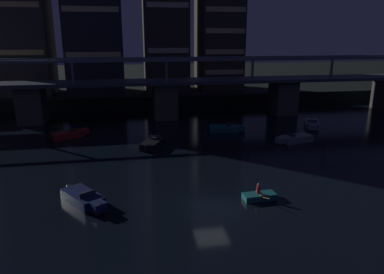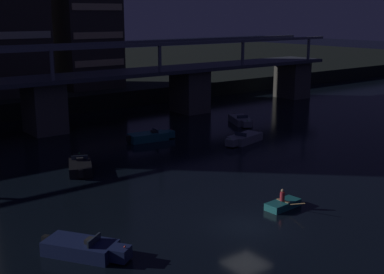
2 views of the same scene
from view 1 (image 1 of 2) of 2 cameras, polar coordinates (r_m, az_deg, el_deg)
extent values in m
plane|color=black|center=(27.91, 3.14, -11.09)|extent=(400.00, 400.00, 0.00)
cube|color=black|center=(105.08, -7.15, 9.17)|extent=(240.00, 80.00, 2.20)
cube|color=#4C4944|center=(58.79, -23.96, 4.66)|extent=(3.60, 4.40, 5.55)
cube|color=#4C4944|center=(57.43, -4.29, 5.73)|extent=(3.60, 4.40, 5.55)
cube|color=#4C4944|center=(62.68, 14.17, 6.12)|extent=(3.60, 4.40, 5.55)
cube|color=#3D424C|center=(57.00, -4.35, 8.70)|extent=(85.40, 6.40, 0.45)
cube|color=slate|center=(53.82, -4.08, 11.97)|extent=(85.40, 0.36, 0.36)
cube|color=slate|center=(59.58, -4.72, 12.29)|extent=(85.40, 0.36, 0.36)
cube|color=slate|center=(54.11, -18.32, 9.56)|extent=(0.30, 0.30, 3.20)
cube|color=slate|center=(53.95, -4.05, 10.27)|extent=(0.30, 0.30, 3.20)
cube|color=slate|center=(56.95, 9.52, 10.38)|extent=(0.30, 0.30, 3.20)
cube|color=slate|center=(62.66, 21.17, 10.01)|extent=(0.30, 0.30, 3.20)
cube|color=#F2D172|center=(69.75, -26.31, 11.87)|extent=(9.71, 0.10, 0.90)
cube|color=#F2D172|center=(69.90, -27.10, 18.18)|extent=(9.71, 0.10, 0.90)
cube|color=beige|center=(65.13, -15.26, 12.41)|extent=(9.13, 0.10, 0.90)
cube|color=beige|center=(65.22, -15.74, 18.88)|extent=(9.13, 0.10, 0.90)
cube|color=beige|center=(67.97, -3.74, 13.46)|extent=(7.51, 0.10, 0.90)
cube|color=beige|center=(68.15, -3.86, 20.10)|extent=(7.51, 0.10, 0.90)
cube|color=#38332D|center=(75.04, 4.23, 14.86)|extent=(8.17, 9.85, 18.99)
cube|color=beige|center=(70.53, 5.16, 10.17)|extent=(7.51, 0.10, 0.90)
cube|color=beige|center=(70.28, 5.24, 13.25)|extent=(7.51, 0.10, 0.90)
cube|color=beige|center=(70.24, 5.32, 16.35)|extent=(7.51, 0.10, 0.90)
cube|color=beige|center=(70.40, 5.40, 19.44)|extent=(7.51, 0.10, 0.90)
cube|color=#19234C|center=(29.80, -16.89, -9.14)|extent=(3.68, 4.25, 0.80)
cube|color=#19234C|center=(27.84, -14.53, -10.65)|extent=(1.32, 1.30, 0.70)
cube|color=#283342|center=(28.87, -16.18, -8.64)|extent=(1.17, 0.84, 0.36)
cube|color=#262628|center=(29.10, -16.41, -8.59)|extent=(0.69, 0.65, 0.24)
cube|color=black|center=(31.55, -18.77, -7.70)|extent=(0.50, 0.50, 0.60)
sphere|color=red|center=(27.46, -14.32, -10.02)|extent=(0.12, 0.12, 0.12)
cube|color=gray|center=(46.31, 16.14, -0.25)|extent=(4.23, 2.68, 0.80)
cube|color=gray|center=(44.81, 13.78, -0.53)|extent=(1.11, 1.18, 0.70)
cube|color=#283342|center=(45.62, 15.37, 0.33)|extent=(0.42, 1.34, 0.36)
cube|color=#262628|center=(45.79, 15.61, 0.29)|extent=(0.52, 0.64, 0.24)
cube|color=black|center=(47.67, 18.14, 0.16)|extent=(0.44, 0.44, 0.60)
sphere|color=#33D84C|center=(44.55, 13.57, -0.04)|extent=(0.12, 0.12, 0.12)
cube|color=maroon|center=(48.94, -19.10, 0.34)|extent=(4.28, 3.54, 0.80)
cube|color=maroon|center=(49.83, -16.56, 0.87)|extent=(1.28, 1.31, 0.70)
cube|color=#283342|center=(49.11, -18.25, 1.16)|extent=(0.77, 1.21, 0.36)
cube|color=#262628|center=(49.03, -18.51, 1.04)|extent=(0.63, 0.69, 0.24)
cube|color=black|center=(48.20, -21.47, 0.01)|extent=(0.49, 0.49, 0.60)
sphere|color=beige|center=(49.82, -16.34, 1.40)|extent=(0.12, 0.12, 0.12)
cube|color=black|center=(42.59, -6.27, -1.08)|extent=(3.22, 4.30, 0.80)
cube|color=black|center=(44.76, -5.26, -0.16)|extent=(1.27, 1.22, 0.70)
cube|color=#283342|center=(43.20, -5.92, -0.03)|extent=(1.28, 0.63, 0.36)
cube|color=#262628|center=(42.99, -6.03, -0.19)|extent=(0.67, 0.59, 0.24)
cube|color=black|center=(40.63, -7.28, -1.78)|extent=(0.47, 0.47, 0.60)
sphere|color=#33D84C|center=(44.87, -5.17, 0.45)|extent=(0.12, 0.12, 0.12)
cube|color=gray|center=(54.95, 18.33, 2.00)|extent=(3.26, 4.30, 0.80)
cube|color=gray|center=(52.60, 18.51, 1.46)|extent=(1.27, 1.23, 0.70)
cube|color=#283342|center=(54.00, 18.44, 2.40)|extent=(1.27, 0.65, 0.36)
cube|color=#262628|center=(54.25, 18.42, 2.39)|extent=(0.68, 0.60, 0.24)
cube|color=black|center=(57.02, 18.21, 2.59)|extent=(0.48, 0.48, 0.60)
sphere|color=#33D84C|center=(52.26, 18.56, 1.86)|extent=(0.12, 0.12, 0.12)
cube|color=#196066|center=(49.52, 5.01, 1.32)|extent=(4.14, 2.38, 0.80)
cube|color=#196066|center=(49.84, 7.76, 1.39)|extent=(1.04, 1.12, 0.70)
cube|color=#283342|center=(49.48, 6.00, 1.97)|extent=(0.31, 1.35, 0.36)
cube|color=#262628|center=(49.47, 5.71, 1.91)|extent=(0.48, 0.61, 0.24)
cube|color=black|center=(49.30, 2.52, 1.42)|extent=(0.41, 0.41, 0.60)
sphere|color=red|center=(49.78, 8.06, 1.87)|extent=(0.12, 0.12, 0.12)
cube|color=#196066|center=(29.64, 10.57, -9.18)|extent=(2.66, 1.26, 0.48)
cube|color=#7F6647|center=(29.53, 10.59, -8.70)|extent=(0.26, 1.00, 0.06)
cylinder|color=#B22633|center=(29.36, 10.45, -8.14)|extent=(0.32, 0.32, 0.60)
sphere|color=tan|center=(29.20, 10.49, -7.40)|extent=(0.22, 0.22, 0.22)
cylinder|color=olive|center=(28.64, 11.47, -9.39)|extent=(0.15, 1.52, 0.59)
camera|label=2|loc=(14.63, -87.91, 1.49)|focal=47.62mm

